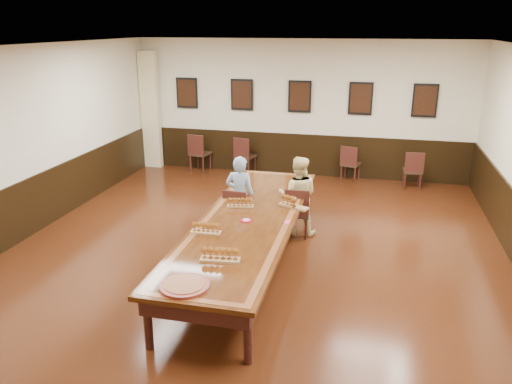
% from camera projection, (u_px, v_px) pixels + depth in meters
% --- Properties ---
extents(floor, '(8.00, 10.00, 0.02)m').
position_uv_depth(floor, '(249.00, 264.00, 7.71)').
color(floor, black).
rests_on(floor, ground).
extents(ceiling, '(8.00, 10.00, 0.02)m').
position_uv_depth(ceiling, '(247.00, 48.00, 6.68)').
color(ceiling, white).
rests_on(ceiling, floor).
extents(wall_back, '(8.00, 0.02, 3.20)m').
position_uv_depth(wall_back, '(300.00, 109.00, 11.82)').
color(wall_back, beige).
rests_on(wall_back, floor).
extents(wall_left, '(0.02, 10.00, 3.20)m').
position_uv_depth(wall_left, '(8.00, 148.00, 8.07)').
color(wall_left, beige).
rests_on(wall_left, floor).
extents(chair_man, '(0.45, 0.49, 0.89)m').
position_uv_depth(chair_man, '(238.00, 212.00, 8.55)').
color(chair_man, '#312015').
rests_on(chair_man, floor).
extents(chair_woman, '(0.45, 0.49, 0.89)m').
position_uv_depth(chair_woman, '(297.00, 211.00, 8.59)').
color(chair_woman, '#312015').
rests_on(chair_woman, floor).
extents(spare_chair_a, '(0.53, 0.56, 0.95)m').
position_uv_depth(spare_chair_a, '(200.00, 152.00, 12.44)').
color(spare_chair_a, '#312015').
rests_on(spare_chair_a, floor).
extents(spare_chair_b, '(0.53, 0.55, 0.91)m').
position_uv_depth(spare_chair_b, '(245.00, 155.00, 12.24)').
color(spare_chair_b, '#312015').
rests_on(spare_chair_b, floor).
extents(spare_chair_c, '(0.50, 0.52, 0.85)m').
position_uv_depth(spare_chair_c, '(351.00, 163.00, 11.66)').
color(spare_chair_c, '#312015').
rests_on(spare_chair_c, floor).
extents(spare_chair_d, '(0.42, 0.46, 0.86)m').
position_uv_depth(spare_chair_d, '(413.00, 170.00, 11.11)').
color(spare_chair_d, '#312015').
rests_on(spare_chair_d, floor).
extents(person_man, '(0.55, 0.38, 1.42)m').
position_uv_depth(person_man, '(240.00, 196.00, 8.55)').
color(person_man, teal).
rests_on(person_man, floor).
extents(person_woman, '(0.74, 0.60, 1.39)m').
position_uv_depth(person_woman, '(298.00, 196.00, 8.60)').
color(person_woman, '#F2E297').
rests_on(person_woman, floor).
extents(pink_phone, '(0.08, 0.15, 0.01)m').
position_uv_depth(pink_phone, '(287.00, 222.00, 7.31)').
color(pink_phone, '#F9537F').
rests_on(pink_phone, conference_table).
extents(curtain, '(0.45, 0.18, 2.90)m').
position_uv_depth(curtain, '(150.00, 110.00, 12.51)').
color(curtain, beige).
rests_on(curtain, floor).
extents(wainscoting, '(8.00, 10.00, 1.00)m').
position_uv_depth(wainscoting, '(248.00, 233.00, 7.55)').
color(wainscoting, black).
rests_on(wainscoting, floor).
extents(conference_table, '(1.40, 5.00, 0.76)m').
position_uv_depth(conference_table, '(248.00, 227.00, 7.52)').
color(conference_table, '#311708').
rests_on(conference_table, floor).
extents(posters, '(6.14, 0.04, 0.74)m').
position_uv_depth(posters, '(300.00, 97.00, 11.65)').
color(posters, black).
rests_on(posters, wall_back).
extents(flight_a, '(0.44, 0.21, 0.16)m').
position_uv_depth(flight_a, '(240.00, 203.00, 7.90)').
color(flight_a, '#996D40').
rests_on(flight_a, conference_table).
extents(flight_b, '(0.52, 0.34, 0.19)m').
position_uv_depth(flight_b, '(291.00, 202.00, 7.89)').
color(flight_b, '#996D40').
rests_on(flight_b, conference_table).
extents(flight_c, '(0.43, 0.15, 0.16)m').
position_uv_depth(flight_c, '(206.00, 228.00, 6.91)').
color(flight_c, '#996D40').
rests_on(flight_c, conference_table).
extents(flight_d, '(0.51, 0.20, 0.18)m').
position_uv_depth(flight_d, '(220.00, 255.00, 6.10)').
color(flight_d, '#996D40').
rests_on(flight_d, conference_table).
extents(red_plate_grp, '(0.18, 0.18, 0.02)m').
position_uv_depth(red_plate_grp, '(246.00, 220.00, 7.36)').
color(red_plate_grp, '#BA0C2B').
rests_on(red_plate_grp, conference_table).
extents(carved_platter, '(0.68, 0.68, 0.04)m').
position_uv_depth(carved_platter, '(185.00, 286.00, 5.50)').
color(carved_platter, maroon).
rests_on(carved_platter, conference_table).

